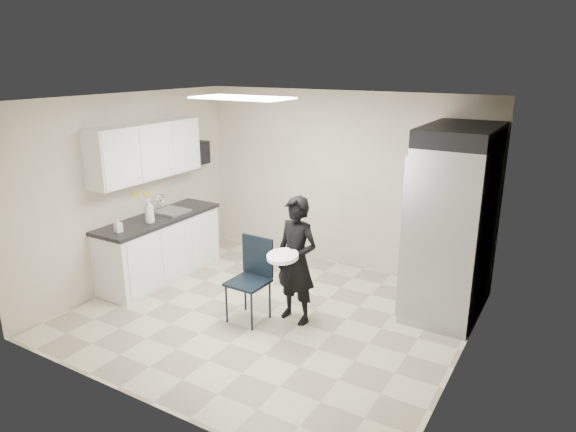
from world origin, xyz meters
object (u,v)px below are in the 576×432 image
Objects in this scene: lower_counter at (161,249)px; man_tuxedo at (296,260)px; folding_chair at (248,282)px; commercial_fridge at (452,230)px.

lower_counter is 1.24× the size of man_tuxedo.
folding_chair is (1.81, -0.43, 0.06)m from lower_counter.
folding_chair is 0.64m from man_tuxedo.
lower_counter is at bearing -164.12° from commercial_fridge.
commercial_fridge is 1.37× the size of man_tuxedo.
lower_counter is 0.90× the size of commercial_fridge.
folding_chair reaches higher than lower_counter.
folding_chair is at bearing -142.63° from commercial_fridge.
man_tuxedo is at bearing 33.47° from folding_chair.
lower_counter is 1.94× the size of folding_chair.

